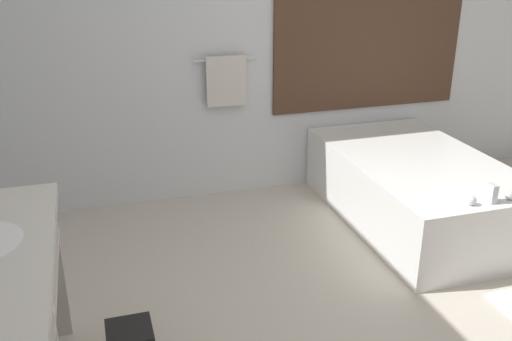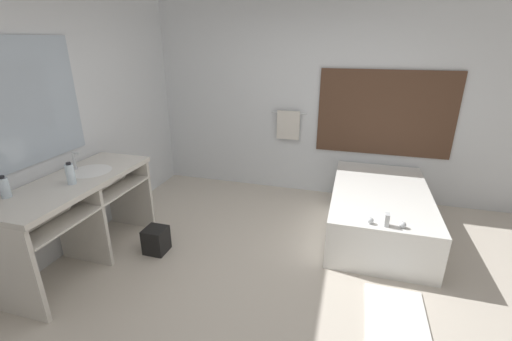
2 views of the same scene
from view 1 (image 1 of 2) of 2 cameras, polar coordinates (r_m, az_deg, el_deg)
The scene contains 2 objects.
wall_back_with_blinds at distance 4.66m, azimuth 0.76°, elevation 13.76°, with size 7.40×0.13×2.70m.
bathtub at distance 4.50m, azimuth 15.70°, elevation -1.51°, with size 1.05×1.82×0.63m.
Camera 1 is at (-1.36, -2.17, 2.01)m, focal length 40.00 mm.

